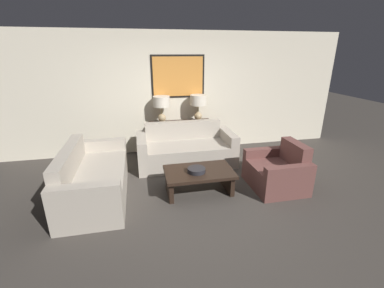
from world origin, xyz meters
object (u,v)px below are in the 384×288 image
Objects in this scene: console_table at (181,137)px; coffee_table at (199,176)px; table_lamp_left at (161,104)px; couch_by_side at (94,179)px; couch_by_back_wall at (186,150)px; decorative_bowl at (196,170)px; armchair_near_back_wall at (277,172)px; table_lamp_right at (198,103)px.

console_table is 1.84m from coffee_table.
couch_by_side is (-1.28, -1.59, -0.85)m from table_lamp_left.
couch_by_back_wall is at bearing 29.06° from couch_by_side.
console_table is 1.88m from decorative_bowl.
console_table is 1.50× the size of armchair_near_back_wall.
armchair_near_back_wall is at bearing -43.40° from couch_by_back_wall.
coffee_table is at bearing -102.67° from table_lamp_right.
couch_by_side is 1.70m from coffee_table.
couch_by_back_wall is 2.09× the size of armchair_near_back_wall.
table_lamp_left reaches higher than console_table.
coffee_table is at bearing -90.17° from console_table.
console_table reaches higher than coffee_table.
decorative_bowl is at bearing -141.23° from coffee_table.
table_lamp_right reaches higher than couch_by_side.
coffee_table is (-0.01, -1.19, -0.01)m from couch_by_back_wall.
couch_by_side is 2.09× the size of armchair_near_back_wall.
coffee_table is at bearing -8.37° from couch_by_side.
table_lamp_left is at bearing 180.00° from console_table.
decorative_bowl is (-0.05, -0.04, 0.14)m from coffee_table.
table_lamp_left is at bearing 132.34° from armchair_near_back_wall.
table_lamp_right is 2.07m from coffee_table.
couch_by_side is 3.07m from armchair_near_back_wall.
couch_by_side reaches higher than decorative_bowl.
console_table is at bearing 43.32° from couch_by_side.
armchair_near_back_wall is (1.36, -1.94, -0.09)m from console_table.
console_table is at bearing 89.83° from coffee_table.
table_lamp_left is at bearing 51.19° from couch_by_side.
table_lamp_left is at bearing 102.35° from coffee_table.
couch_by_side is 1.66m from decorative_bowl.
coffee_table is at bearing 38.77° from decorative_bowl.
coffee_table is at bearing -90.26° from couch_by_back_wall.
armchair_near_back_wall is at bearing -47.66° from table_lamp_left.
decorative_bowl is at bearing -92.73° from couch_by_back_wall.
coffee_table is 3.87× the size of decorative_bowl.
table_lamp_right is (0.41, 0.00, 0.78)m from console_table.
console_table is 0.88m from table_lamp_right.
console_table is at bearing 0.00° from table_lamp_left.
couch_by_back_wall and couch_by_side have the same top height.
couch_by_back_wall is (0.00, -0.65, -0.07)m from console_table.
table_lamp_left is 0.30× the size of couch_by_back_wall.
coffee_table is (1.68, -0.25, -0.01)m from couch_by_side.
table_lamp_right is at bearing 58.01° from couch_by_back_wall.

